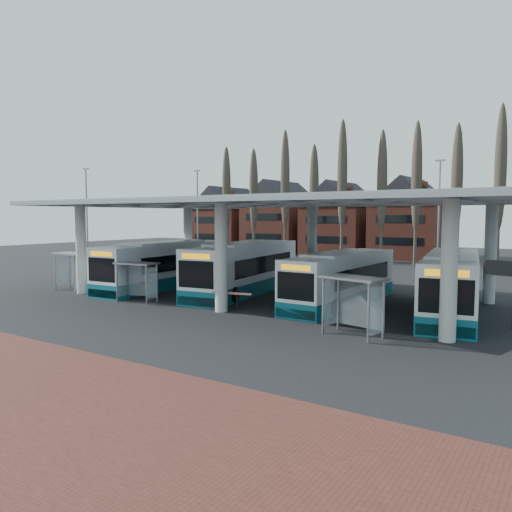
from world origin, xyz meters
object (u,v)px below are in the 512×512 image
Objects in this scene: bus_1 at (245,269)px; bus_2 at (342,279)px; shelter_0 at (73,263)px; bus_0 at (165,266)px; shelter_2 at (355,293)px; shelter_1 at (138,273)px; bus_3 at (451,285)px.

bus_2 is (7.42, -0.49, -0.16)m from bus_1.
bus_2 is at bearing 20.93° from shelter_0.
shelter_2 is at bearing -24.35° from bus_0.
bus_0 is 1.09× the size of bus_2.
shelter_0 is 7.55m from shelter_1.
bus_1 is at bearing 169.90° from bus_3.
bus_3 is 7.88m from shelter_2.
shelter_2 is at bearing -42.26° from bus_1.
shelter_2 is (11.07, -7.55, 0.27)m from bus_1.
shelter_0 is 0.97× the size of shelter_2.
bus_0 is 20.11m from bus_3.
bus_1 reaches higher than shelter_1.
shelter_1 is (3.02, -5.49, 0.17)m from bus_0.
bus_0 is 1.01× the size of bus_3.
bus_3 reaches higher than shelter_1.
bus_2 reaches higher than shelter_2.
bus_1 reaches higher than bus_3.
bus_3 reaches higher than bus_2.
shelter_2 reaches higher than shelter_1.
shelter_0 is at bearing -138.63° from bus_0.
shelter_1 is at bearing -125.59° from bus_1.
shelter_0 reaches higher than shelter_1.
shelter_1 is at bearing -1.85° from shelter_0.
shelter_2 is (22.04, -1.80, -0.03)m from shelter_0.
bus_2 is 7.96m from shelter_2.
bus_3 is at bearing -8.34° from bus_1.
bus_1 is at bearing 32.62° from shelter_0.
shelter_0 reaches higher than shelter_2.
bus_0 is 13.93m from bus_2.
shelter_0 is at bearing 165.62° from shelter_1.
bus_1 is 4.16× the size of shelter_2.
shelter_2 is (14.55, -0.90, 0.14)m from shelter_1.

